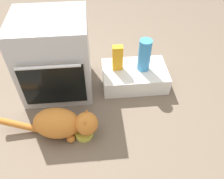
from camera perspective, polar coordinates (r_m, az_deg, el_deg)
The scene contains 7 objects.
ground at distance 1.97m, azimuth -14.60°, elevation -8.23°, with size 8.00×8.00×0.00m, color #6B5B4C.
oven at distance 2.02m, azimuth -13.95°, elevation 7.75°, with size 0.59×0.55×0.71m.
pantry_cabinet at distance 2.19m, azimuth 5.52°, elevation 3.28°, with size 0.59×0.38×0.16m, color white.
food_bowl at distance 1.84m, azimuth -6.93°, elevation -10.38°, with size 0.15×0.15×0.08m.
cat at distance 1.79m, azimuth -12.05°, elevation -8.10°, with size 0.76×0.29×0.25m.
water_bottle at distance 2.06m, azimuth 7.96°, elevation 8.33°, with size 0.11×0.11×0.30m, color #388CD1.
juice_carton at distance 2.06m, azimuth 1.36°, elevation 7.74°, with size 0.09×0.06×0.24m, color orange.
Camera 1 is at (0.39, -1.16, 1.55)m, focal length 37.28 mm.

